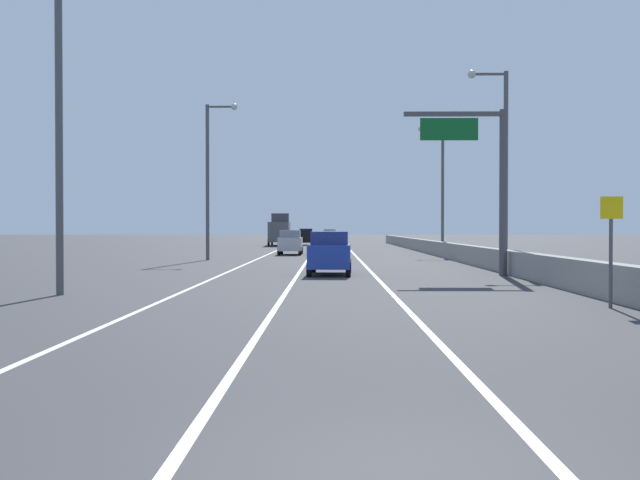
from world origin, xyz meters
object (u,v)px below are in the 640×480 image
(lamp_post_right_second, at_px, (501,155))
(car_silver_4, at_px, (290,242))
(car_black_2, at_px, (306,237))
(box_truck, at_px, (280,231))
(overhead_sign_gantry, at_px, (487,171))
(lamp_post_left_near, at_px, (67,108))
(car_blue_1, at_px, (330,253))
(car_green_3, at_px, (329,243))
(lamp_post_left_mid, at_px, (211,171))
(lamp_post_right_third, at_px, (440,181))
(speed_advisory_sign, at_px, (611,243))
(car_white_0, at_px, (330,237))

(lamp_post_right_second, distance_m, car_silver_4, 24.05)
(car_black_2, xyz_separation_m, box_truck, (-3.12, -2.56, 0.77))
(overhead_sign_gantry, height_order, lamp_post_left_near, lamp_post_left_near)
(lamp_post_left_near, height_order, car_silver_4, lamp_post_left_near)
(car_black_2, distance_m, box_truck, 4.11)
(car_blue_1, height_order, box_truck, box_truck)
(lamp_post_right_second, height_order, car_green_3, lamp_post_right_second)
(lamp_post_left_mid, bearing_deg, lamp_post_right_second, -31.30)
(lamp_post_right_third, xyz_separation_m, lamp_post_left_near, (-17.43, -36.87, 0.00))
(lamp_post_left_near, bearing_deg, lamp_post_left_mid, 88.81)
(speed_advisory_sign, height_order, car_green_3, speed_advisory_sign)
(overhead_sign_gantry, bearing_deg, lamp_post_right_second, 70.94)
(car_blue_1, bearing_deg, lamp_post_left_near, -129.25)
(lamp_post_left_near, relative_size, car_green_3, 2.27)
(speed_advisory_sign, xyz_separation_m, lamp_post_right_second, (1.47, 19.11, 4.22))
(lamp_post_right_third, bearing_deg, lamp_post_left_near, -115.30)
(lamp_post_right_second, xyz_separation_m, car_silver_4, (-12.14, 20.16, -5.00))
(car_blue_1, xyz_separation_m, car_green_3, (-0.03, 24.00, -0.05))
(car_white_0, height_order, car_green_3, car_white_0)
(overhead_sign_gantry, xyz_separation_m, box_truck, (-13.10, 56.00, -2.94))
(lamp_post_right_third, xyz_separation_m, car_silver_4, (-12.12, -1.28, -5.00))
(lamp_post_right_second, relative_size, car_black_2, 2.23)
(speed_advisory_sign, distance_m, car_white_0, 77.75)
(car_silver_4, xyz_separation_m, box_truck, (-2.87, 30.31, 0.81))
(overhead_sign_gantry, relative_size, car_white_0, 1.56)
(car_blue_1, distance_m, car_green_3, 24.00)
(lamp_post_right_second, xyz_separation_m, car_blue_1, (-9.01, -5.10, -4.99))
(car_black_2, height_order, car_silver_4, car_black_2)
(overhead_sign_gantry, bearing_deg, car_black_2, 99.67)
(lamp_post_left_mid, height_order, car_blue_1, lamp_post_left_mid)
(lamp_post_left_mid, bearing_deg, car_white_0, 80.59)
(overhead_sign_gantry, height_order, box_truck, overhead_sign_gantry)
(car_blue_1, height_order, car_silver_4, car_blue_1)
(lamp_post_left_mid, relative_size, car_silver_4, 2.44)
(car_blue_1, xyz_separation_m, car_black_2, (-2.89, 58.13, 0.03))
(speed_advisory_sign, bearing_deg, car_blue_1, 118.29)
(car_blue_1, bearing_deg, overhead_sign_gantry, -3.52)
(speed_advisory_sign, bearing_deg, lamp_post_left_near, 167.06)
(overhead_sign_gantry, height_order, lamp_post_right_third, lamp_post_right_third)
(overhead_sign_gantry, xyz_separation_m, speed_advisory_sign, (0.44, -13.57, -2.96))
(speed_advisory_sign, distance_m, car_silver_4, 40.69)
(lamp_post_left_near, height_order, car_white_0, lamp_post_left_near)
(overhead_sign_gantry, xyz_separation_m, car_black_2, (-9.98, 58.56, -3.71))
(car_black_2, xyz_separation_m, car_green_3, (2.85, -34.13, -0.08))
(car_silver_4, bearing_deg, lamp_post_left_near, -98.49)
(lamp_post_right_third, bearing_deg, car_black_2, 110.60)
(car_white_0, height_order, box_truck, box_truck)
(lamp_post_left_near, relative_size, car_black_2, 2.23)
(lamp_post_left_mid, distance_m, car_green_3, 12.71)
(lamp_post_right_third, bearing_deg, speed_advisory_sign, -92.05)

